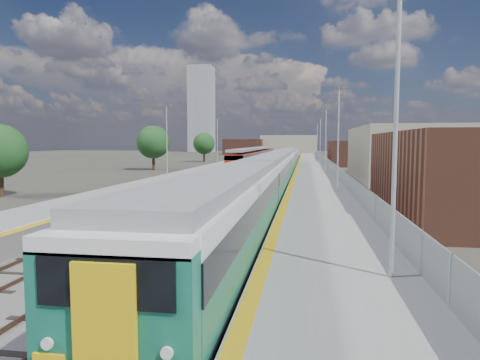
# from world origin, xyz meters

# --- Properties ---
(ground) EXTENTS (320.00, 320.00, 0.00)m
(ground) POSITION_xyz_m (0.00, 50.00, 0.00)
(ground) COLOR #47443A
(ground) RESTS_ON ground
(ballast_bed) EXTENTS (10.50, 155.00, 0.06)m
(ballast_bed) POSITION_xyz_m (-2.25, 52.50, 0.03)
(ballast_bed) COLOR #565451
(ballast_bed) RESTS_ON ground
(tracks) EXTENTS (8.96, 160.00, 0.17)m
(tracks) POSITION_xyz_m (-1.65, 54.18, 0.11)
(tracks) COLOR #4C3323
(tracks) RESTS_ON ground
(platform_right) EXTENTS (4.70, 155.00, 8.52)m
(platform_right) POSITION_xyz_m (5.28, 52.49, 0.54)
(platform_right) COLOR slate
(platform_right) RESTS_ON ground
(platform_left) EXTENTS (4.30, 155.00, 8.52)m
(platform_left) POSITION_xyz_m (-9.05, 52.49, 0.52)
(platform_left) COLOR slate
(platform_left) RESTS_ON ground
(buildings) EXTENTS (72.00, 185.50, 40.00)m
(buildings) POSITION_xyz_m (-18.12, 138.60, 10.70)
(buildings) COLOR brown
(buildings) RESTS_ON ground
(green_train) EXTENTS (2.66, 74.16, 2.93)m
(green_train) POSITION_xyz_m (1.50, 33.21, 2.06)
(green_train) COLOR black
(green_train) RESTS_ON ground
(red_train) EXTENTS (2.68, 54.36, 3.38)m
(red_train) POSITION_xyz_m (-5.50, 75.52, 2.00)
(red_train) COLOR black
(red_train) RESTS_ON ground
(tree_b) EXTENTS (5.33, 5.33, 7.23)m
(tree_b) POSITION_xyz_m (-20.24, 57.09, 4.55)
(tree_b) COLOR #382619
(tree_b) RESTS_ON ground
(tree_c) EXTENTS (4.98, 4.98, 6.75)m
(tree_c) POSITION_xyz_m (-18.94, 86.75, 4.25)
(tree_c) COLOR #382619
(tree_c) RESTS_ON ground
(tree_d) EXTENTS (4.60, 4.60, 6.24)m
(tree_d) POSITION_xyz_m (22.62, 68.65, 3.93)
(tree_d) COLOR #382619
(tree_d) RESTS_ON ground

